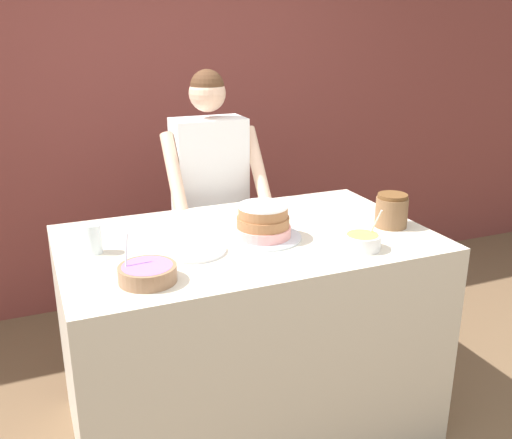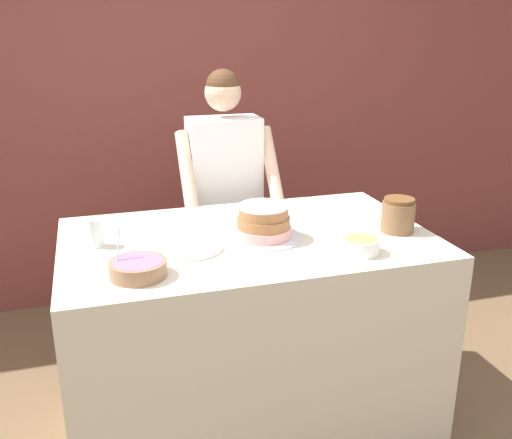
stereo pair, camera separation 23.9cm
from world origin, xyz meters
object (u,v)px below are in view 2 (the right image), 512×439
cake (263,224)px  person_baker (225,189)px  ceramic_plate (191,248)px  frosting_bowl_yellow (361,245)px  drinking_glass (96,233)px  stoneware_jar (398,215)px  frosting_bowl_purple (138,268)px

cake → person_baker: bearing=88.6°
person_baker → ceramic_plate: person_baker is taller
person_baker → ceramic_plate: 0.87m
frosting_bowl_yellow → ceramic_plate: bearing=160.3°
cake → ceramic_plate: size_ratio=1.25×
cake → ceramic_plate: cake is taller
drinking_glass → ceramic_plate: 0.40m
person_baker → drinking_glass: bearing=-136.7°
ceramic_plate → frosting_bowl_yellow: bearing=-19.7°
cake → stoneware_jar: stoneware_jar is taller
frosting_bowl_purple → drinking_glass: size_ratio=1.74×
frosting_bowl_purple → stoneware_jar: size_ratio=1.37×
person_baker → frosting_bowl_yellow: person_baker is taller
person_baker → ceramic_plate: bearing=-112.8°
cake → frosting_bowl_purple: frosting_bowl_purple is taller
frosting_bowl_yellow → ceramic_plate: frosting_bowl_yellow is taller
person_baker → frosting_bowl_purple: 1.16m
frosting_bowl_yellow → ceramic_plate: size_ratio=0.65×
drinking_glass → cake: bearing=-8.9°
drinking_glass → ceramic_plate: size_ratio=0.45×
cake → stoneware_jar: (0.59, -0.08, 0.01)m
frosting_bowl_yellow → ceramic_plate: 0.69m
frosting_bowl_purple → stoneware_jar: 1.15m
person_baker → stoneware_jar: (0.57, -0.85, 0.06)m
frosting_bowl_yellow → stoneware_jar: size_ratio=1.13×
person_baker → frosting_bowl_purple: bearing=-119.3°
cake → frosting_bowl_yellow: 0.42m
ceramic_plate → frosting_bowl_purple: bearing=-138.1°
cake → frosting_bowl_purple: bearing=-156.3°
person_baker → cake: 0.77m
cake → frosting_bowl_yellow: bearing=-39.4°
cake → drinking_glass: bearing=171.1°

